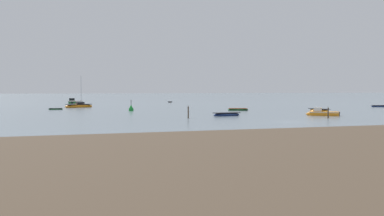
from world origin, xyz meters
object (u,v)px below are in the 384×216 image
at_px(motorboat_moored_1, 72,102).
at_px(rowboat_moored_4, 238,110).
at_px(sailboat_moored_0, 79,106).
at_px(rowboat_moored_2, 170,102).
at_px(channel_buoy, 131,109).
at_px(rowboat_moored_7, 226,115).
at_px(rowboat_moored_8, 379,106).
at_px(rowboat_moored_6, 56,109).
at_px(mooring_post_right, 328,113).
at_px(motorboat_moored_4, 319,114).
at_px(mooring_post_near, 188,112).
at_px(rowboat_moored_1, 319,110).

distance_m(motorboat_moored_1, rowboat_moored_4, 62.59).
distance_m(rowboat_moored_4, sailboat_moored_0, 37.96).
bearing_deg(rowboat_moored_2, channel_buoy, -174.17).
height_order(rowboat_moored_4, rowboat_moored_7, rowboat_moored_7).
bearing_deg(sailboat_moored_0, rowboat_moored_2, 21.25).
relative_size(rowboat_moored_2, rowboat_moored_8, 0.83).
xyz_separation_m(rowboat_moored_6, mooring_post_right, (36.50, -40.36, 0.65)).
distance_m(motorboat_moored_1, rowboat_moored_7, 73.62).
height_order(rowboat_moored_6, rowboat_moored_8, rowboat_moored_8).
bearing_deg(channel_buoy, motorboat_moored_4, -43.23).
bearing_deg(motorboat_moored_1, mooring_post_near, -168.46).
bearing_deg(motorboat_moored_1, rowboat_moored_1, -144.27).
relative_size(rowboat_moored_2, rowboat_moored_6, 1.06).
bearing_deg(mooring_post_right, sailboat_moored_0, 121.81).
relative_size(rowboat_moored_1, mooring_post_right, 2.60).
bearing_deg(mooring_post_near, mooring_post_right, -18.43).
bearing_deg(motorboat_moored_1, rowboat_moored_8, -124.36).
relative_size(motorboat_moored_1, rowboat_moored_6, 2.02).
distance_m(rowboat_moored_1, mooring_post_near, 31.77).
height_order(sailboat_moored_0, motorboat_moored_4, sailboat_moored_0).
distance_m(rowboat_moored_7, sailboat_moored_0, 44.81).
bearing_deg(rowboat_moored_6, rowboat_moored_4, 164.83).
distance_m(motorboat_moored_1, channel_buoy, 51.49).
height_order(motorboat_moored_1, mooring_post_near, mooring_post_near).
bearing_deg(motorboat_moored_4, rowboat_moored_1, -83.38).
bearing_deg(rowboat_moored_6, rowboat_moored_7, 138.40).
bearing_deg(rowboat_moored_7, motorboat_moored_1, 99.63).
relative_size(rowboat_moored_2, mooring_post_near, 1.61).
bearing_deg(motorboat_moored_4, rowboat_moored_6, -0.14).
distance_m(mooring_post_near, mooring_post_right, 19.98).
bearing_deg(channel_buoy, mooring_post_right, -52.98).
bearing_deg(motorboat_moored_1, mooring_post_right, -156.71).
bearing_deg(rowboat_moored_6, rowboat_moored_8, -178.55).
relative_size(rowboat_moored_6, channel_buoy, 1.31).
distance_m(rowboat_moored_7, motorboat_moored_4, 14.77).
distance_m(rowboat_moored_8, mooring_post_right, 47.64).
height_order(rowboat_moored_8, sailboat_moored_0, sailboat_moored_0).
xyz_separation_m(rowboat_moored_8, sailboat_moored_0, (-67.35, 19.30, 0.17)).
xyz_separation_m(rowboat_moored_2, rowboat_moored_6, (-35.16, -39.82, -0.01)).
distance_m(rowboat_moored_1, mooring_post_right, 20.74).
distance_m(rowboat_moored_8, motorboat_moored_4, 41.59).
distance_m(motorboat_moored_1, rowboat_moored_6, 41.04).
bearing_deg(mooring_post_right, rowboat_moored_6, 132.12).
xyz_separation_m(rowboat_moored_1, channel_buoy, (-33.49, 12.48, 0.27)).
bearing_deg(rowboat_moored_4, mooring_post_near, -109.10).
bearing_deg(rowboat_moored_8, rowboat_moored_4, -151.55).
bearing_deg(motorboat_moored_1, rowboat_moored_6, 174.81).
height_order(rowboat_moored_7, channel_buoy, channel_buoy).
bearing_deg(rowboat_moored_4, rowboat_moored_2, 110.12).
relative_size(motorboat_moored_4, mooring_post_right, 2.82).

